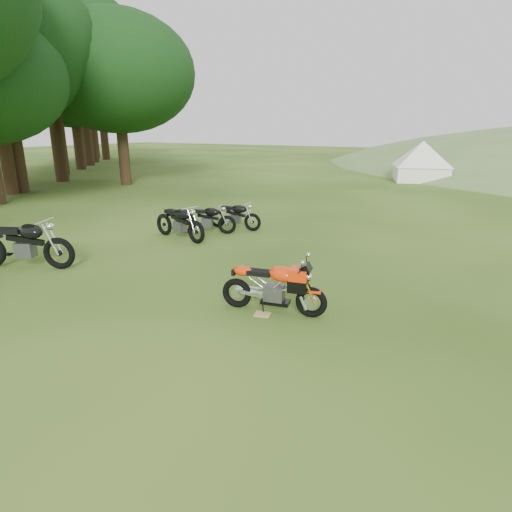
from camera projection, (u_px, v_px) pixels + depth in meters
The scene contains 9 objects.
ground at pixel (240, 318), 6.86m from camera, with size 120.00×120.00×0.00m, color #1E3C0D.
treeline at pixel (107, 172), 28.86m from camera, with size 28.00×32.00×14.00m, color black, non-canonical shape.
sport_motorcycle at pixel (273, 283), 6.96m from camera, with size 1.70×0.43×1.02m, color red, non-canonical shape.
plywood_board at pixel (263, 314), 6.99m from camera, with size 0.25×0.20×0.02m, color tan.
vintage_moto_a at pixel (23, 243), 9.15m from camera, with size 2.18×0.51×1.15m, color black, non-canonical shape.
vintage_moto_b at pixel (179, 221), 11.55m from camera, with size 1.91×0.44×1.01m, color black, non-canonical shape.
vintage_moto_c at pixel (235, 215), 12.72m from camera, with size 1.66×0.38×0.87m, color black, non-canonical shape.
vintage_moto_d at pixel (207, 218), 12.25m from camera, with size 1.66×0.39×0.88m, color black, non-canonical shape.
tent_left at pixel (422, 160), 23.90m from camera, with size 2.73×2.73×2.37m, color white, non-canonical shape.
Camera 1 is at (3.35, -5.31, 2.95)m, focal length 30.00 mm.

